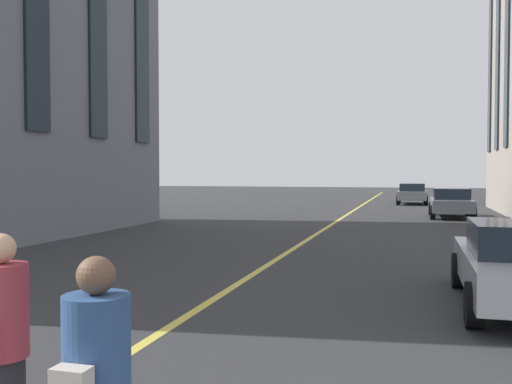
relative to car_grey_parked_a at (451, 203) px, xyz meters
name	(u,v)px	position (x,y,z in m)	size (l,w,h in m)	color
lane_centre_line	(323,230)	(-7.28, 4.90, -0.70)	(80.00, 0.16, 0.01)	#D8C64C
car_grey_parked_a	(451,203)	(0.00, 0.00, 0.00)	(4.40, 1.95, 1.37)	slate
car_grey_parked_b	(412,193)	(11.23, 1.81, 0.00)	(4.40, 1.95, 1.37)	slate
pedestrian_near	(1,350)	(-25.05, 4.54, 0.15)	(0.50, 0.38, 1.70)	black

